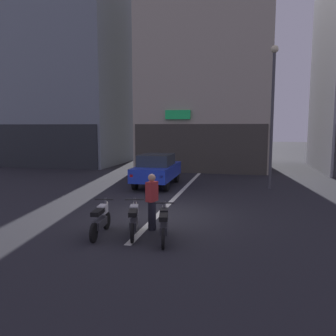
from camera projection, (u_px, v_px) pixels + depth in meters
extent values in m
plane|color=#232328|center=(157.00, 215.00, 11.47)|extent=(120.00, 120.00, 0.00)
cube|color=silver|center=(187.00, 186.00, 17.26)|extent=(0.20, 18.00, 0.01)
cube|color=gray|center=(65.00, 68.00, 27.34)|extent=(9.40, 7.71, 15.64)
cube|color=#292C30|center=(40.00, 146.00, 24.33)|extent=(9.03, 0.10, 3.20)
cube|color=#B2A893|center=(207.00, 59.00, 24.71)|extent=(8.97, 7.81, 15.98)
cube|color=#3E3A33|center=(199.00, 149.00, 21.67)|extent=(8.61, 0.10, 3.20)
cube|color=#1EE566|center=(178.00, 115.00, 21.64)|extent=(1.65, 0.16, 0.59)
cylinder|color=black|center=(149.00, 176.00, 18.57)|extent=(0.19, 0.64, 0.64)
cylinder|color=black|center=(177.00, 177.00, 18.25)|extent=(0.19, 0.64, 0.64)
cylinder|color=black|center=(135.00, 183.00, 16.05)|extent=(0.19, 0.64, 0.64)
cylinder|color=black|center=(166.00, 185.00, 15.72)|extent=(0.19, 0.64, 0.64)
cube|color=#1E38BF|center=(157.00, 171.00, 17.09)|extent=(1.82, 4.13, 0.66)
cube|color=#2D3842|center=(156.00, 160.00, 16.87)|extent=(1.58, 1.99, 0.56)
cube|color=red|center=(132.00, 176.00, 15.28)|extent=(0.14, 0.06, 0.12)
cube|color=red|center=(161.00, 177.00, 14.98)|extent=(0.14, 0.06, 0.12)
cylinder|color=#47474C|center=(272.00, 123.00, 15.99)|extent=(0.14, 0.14, 6.45)
sphere|color=beige|center=(275.00, 49.00, 15.57)|extent=(0.36, 0.36, 0.36)
cylinder|color=black|center=(107.00, 221.00, 9.91)|extent=(0.13, 0.52, 0.52)
cylinder|color=black|center=(94.00, 233.00, 8.77)|extent=(0.13, 0.52, 0.52)
cube|color=#38383D|center=(100.00, 223.00, 9.28)|extent=(0.28, 0.75, 0.22)
cube|color=black|center=(98.00, 212.00, 9.08)|extent=(0.28, 0.62, 0.12)
cube|color=silver|center=(103.00, 209.00, 9.49)|extent=(0.26, 0.38, 0.24)
cylinder|color=#4C4C51|center=(105.00, 210.00, 9.71)|extent=(0.10, 0.24, 0.70)
cylinder|color=black|center=(104.00, 199.00, 9.59)|extent=(0.55, 0.10, 0.04)
sphere|color=silver|center=(106.00, 203.00, 9.82)|extent=(0.12, 0.12, 0.12)
cylinder|color=black|center=(135.00, 221.00, 9.88)|extent=(0.20, 0.52, 0.52)
cylinder|color=black|center=(132.00, 233.00, 8.74)|extent=(0.20, 0.52, 0.52)
cube|color=#38383D|center=(134.00, 223.00, 9.25)|extent=(0.38, 0.76, 0.22)
cube|color=black|center=(133.00, 212.00, 9.05)|extent=(0.37, 0.64, 0.12)
cube|color=#B2B5BA|center=(134.00, 209.00, 9.46)|extent=(0.30, 0.40, 0.24)
cylinder|color=#4C4C51|center=(135.00, 210.00, 9.69)|extent=(0.13, 0.25, 0.70)
cylinder|color=black|center=(134.00, 200.00, 9.57)|extent=(0.54, 0.17, 0.04)
sphere|color=silver|center=(135.00, 203.00, 9.79)|extent=(0.12, 0.12, 0.12)
cylinder|color=black|center=(164.00, 225.00, 9.46)|extent=(0.18, 0.52, 0.52)
cylinder|color=black|center=(163.00, 238.00, 8.32)|extent=(0.18, 0.52, 0.52)
cube|color=#38383D|center=(164.00, 228.00, 8.83)|extent=(0.35, 0.76, 0.22)
cube|color=black|center=(164.00, 217.00, 8.63)|extent=(0.34, 0.63, 0.12)
cube|color=black|center=(164.00, 213.00, 9.04)|extent=(0.29, 0.40, 0.24)
cylinder|color=#4C4C51|center=(164.00, 214.00, 9.27)|extent=(0.12, 0.25, 0.70)
cylinder|color=black|center=(164.00, 203.00, 9.15)|extent=(0.55, 0.15, 0.04)
sphere|color=silver|center=(164.00, 207.00, 9.37)|extent=(0.12, 0.12, 0.12)
cylinder|color=#23232D|center=(152.00, 215.00, 9.84)|extent=(0.24, 0.24, 0.86)
cube|color=#B22D2D|center=(152.00, 191.00, 9.75)|extent=(0.32, 0.41, 0.58)
sphere|color=tan|center=(152.00, 178.00, 9.70)|extent=(0.22, 0.22, 0.22)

